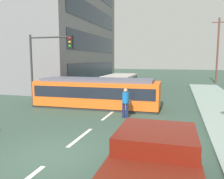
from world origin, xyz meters
TOP-DOWN VIEW (x-y plane):
  - ground_plane at (0.00, 10.00)m, footprint 120.00×120.00m
  - lane_stripe_1 at (0.00, 2.00)m, footprint 0.16×2.40m
  - lane_stripe_2 at (0.00, 6.00)m, footprint 0.16×2.40m
  - lane_stripe_3 at (0.00, 14.04)m, footprint 0.16×2.40m
  - lane_stripe_4 at (0.00, 20.04)m, footprint 0.16×2.40m
  - corner_building at (-14.05, 19.28)m, footprint 16.68×16.92m
  - streetcar_tram at (-1.43, 8.04)m, footprint 8.48×2.78m
  - city_bus at (-1.49, 14.75)m, footprint 2.60×5.27m
  - pedestrian_crossing at (1.09, 5.71)m, footprint 0.51×0.36m
  - pickup_truck_parked at (3.44, -1.57)m, footprint 2.33×5.03m
  - parked_sedan_mid at (-5.52, 12.00)m, footprint 1.99×4.34m
  - parked_sedan_far at (-4.90, 17.68)m, footprint 1.97×4.21m
  - parked_sedan_furthest at (-5.76, 24.67)m, footprint 2.10×4.42m
  - traffic_light_mast at (-4.48, 6.91)m, footprint 3.18×0.33m
  - utility_pole_far at (8.80, 27.62)m, footprint 1.80×0.24m

SIDE VIEW (x-z plane):
  - ground_plane at x=0.00m, z-range 0.00..0.00m
  - lane_stripe_1 at x=0.00m, z-range 0.00..0.01m
  - lane_stripe_2 at x=0.00m, z-range 0.00..0.01m
  - lane_stripe_3 at x=0.00m, z-range 0.00..0.01m
  - lane_stripe_4 at x=0.00m, z-range 0.00..0.01m
  - parked_sedan_far at x=-4.90m, z-range 0.03..1.22m
  - parked_sedan_mid at x=-5.52m, z-range 0.03..1.22m
  - parked_sedan_furthest at x=-5.76m, z-range 0.03..1.22m
  - pickup_truck_parked at x=3.44m, z-range 0.02..1.57m
  - pedestrian_crossing at x=1.09m, z-range 0.11..1.78m
  - city_bus at x=-1.49m, z-range 0.13..1.92m
  - streetcar_tram at x=-1.43m, z-range 0.03..2.02m
  - traffic_light_mast at x=-4.48m, z-range 1.01..5.91m
  - utility_pole_far at x=8.80m, z-range 0.18..8.94m
  - corner_building at x=-14.05m, z-range 0.00..12.80m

